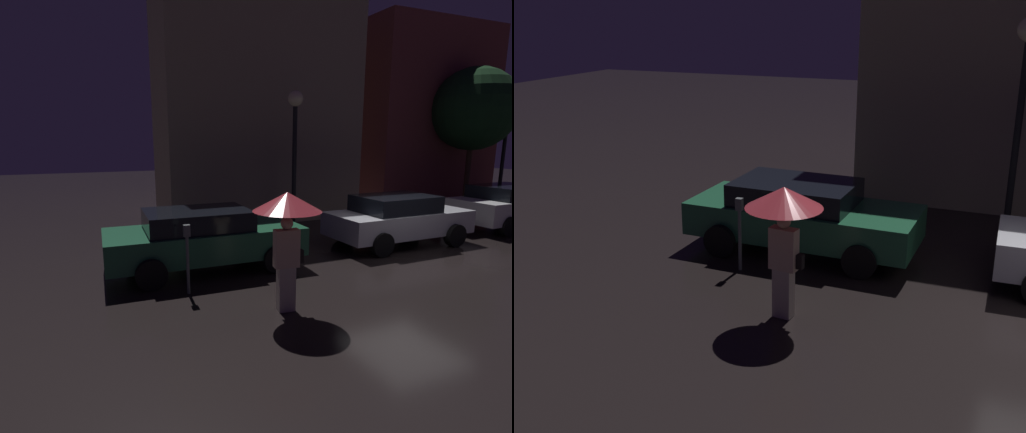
% 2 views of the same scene
% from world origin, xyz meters
% --- Properties ---
extents(ground_plane, '(60.00, 60.00, 0.00)m').
position_xyz_m(ground_plane, '(0.00, 0.00, 0.00)').
color(ground_plane, black).
extents(building_facade_left, '(7.04, 3.00, 7.79)m').
position_xyz_m(building_facade_left, '(-1.30, 6.50, 3.89)').
color(building_facade_left, gray).
rests_on(building_facade_left, ground).
extents(building_facade_right, '(6.07, 3.00, 7.56)m').
position_xyz_m(building_facade_right, '(6.41, 6.50, 3.78)').
color(building_facade_right, brown).
rests_on(building_facade_right, ground).
extents(parked_car_green, '(4.38, 1.99, 1.36)m').
position_xyz_m(parked_car_green, '(-4.84, 1.29, 0.73)').
color(parked_car_green, '#1E5638').
rests_on(parked_car_green, ground).
extents(parked_car_silver, '(4.06, 1.88, 1.38)m').
position_xyz_m(parked_car_silver, '(0.69, 1.26, 0.73)').
color(parked_car_silver, '#B7B7BF').
rests_on(parked_car_silver, ground).
extents(parked_car_white, '(3.95, 1.98, 1.41)m').
position_xyz_m(parked_car_white, '(5.56, 1.50, 0.75)').
color(parked_car_white, silver).
rests_on(parked_car_white, ground).
extents(pedestrian_with_umbrella, '(1.15, 1.15, 2.06)m').
position_xyz_m(pedestrian_with_umbrella, '(-4.16, -1.45, 1.68)').
color(pedestrian_with_umbrella, beige).
rests_on(pedestrian_with_umbrella, ground).
extents(parking_meter, '(0.12, 0.10, 1.34)m').
position_xyz_m(parking_meter, '(-5.53, -0.06, 0.83)').
color(parking_meter, '#4C5154').
rests_on(parking_meter, ground).
extents(street_lamp_near, '(0.47, 0.47, 4.32)m').
position_xyz_m(street_lamp_near, '(-1.22, 3.79, 3.18)').
color(street_lamp_near, black).
rests_on(street_lamp_near, ground).
extents(street_lamp_far, '(0.49, 0.49, 4.80)m').
position_xyz_m(street_lamp_far, '(8.42, 3.91, 3.56)').
color(street_lamp_far, black).
rests_on(street_lamp_far, ground).
extents(street_tree, '(3.19, 3.19, 5.62)m').
position_xyz_m(street_tree, '(6.90, 4.25, 4.02)').
color(street_tree, '#473323').
rests_on(street_tree, ground).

